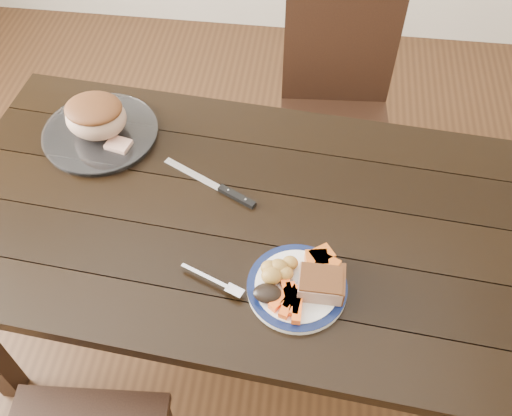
# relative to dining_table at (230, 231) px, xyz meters

# --- Properties ---
(ground) EXTENTS (4.00, 4.00, 0.00)m
(ground) POSITION_rel_dining_table_xyz_m (0.00, 0.00, -0.66)
(ground) COLOR #472B16
(ground) RESTS_ON ground
(dining_table) EXTENTS (1.67, 1.03, 0.75)m
(dining_table) POSITION_rel_dining_table_xyz_m (0.00, 0.00, 0.00)
(dining_table) COLOR black
(dining_table) RESTS_ON ground
(chair_far) EXTENTS (0.45, 0.46, 0.93)m
(chair_far) POSITION_rel_dining_table_xyz_m (0.29, 0.74, -0.13)
(chair_far) COLOR black
(chair_far) RESTS_ON ground
(dinner_plate) EXTENTS (0.25, 0.25, 0.02)m
(dinner_plate) POSITION_rel_dining_table_xyz_m (0.21, -0.23, 0.10)
(dinner_plate) COLOR white
(dinner_plate) RESTS_ON dining_table
(plate_rim) EXTENTS (0.25, 0.25, 0.02)m
(plate_rim) POSITION_rel_dining_table_xyz_m (0.21, -0.23, 0.11)
(plate_rim) COLOR #0B153B
(plate_rim) RESTS_ON dinner_plate
(serving_platter) EXTENTS (0.34, 0.34, 0.02)m
(serving_platter) POSITION_rel_dining_table_xyz_m (-0.44, 0.24, 0.10)
(serving_platter) COLOR white
(serving_platter) RESTS_ON dining_table
(pork_slice) EXTENTS (0.11, 0.09, 0.05)m
(pork_slice) POSITION_rel_dining_table_xyz_m (0.26, -0.23, 0.14)
(pork_slice) COLOR tan
(pork_slice) RESTS_ON dinner_plate
(roasted_potatoes) EXTENTS (0.09, 0.09, 0.04)m
(roasted_potatoes) POSITION_rel_dining_table_xyz_m (0.16, -0.20, 0.13)
(roasted_potatoes) COLOR gold
(roasted_potatoes) RESTS_ON dinner_plate
(carrot_batons) EXTENTS (0.08, 0.11, 0.02)m
(carrot_batons) POSITION_rel_dining_table_xyz_m (0.20, -0.28, 0.12)
(carrot_batons) COLOR #FF5C15
(carrot_batons) RESTS_ON dinner_plate
(pumpkin_wedges) EXTENTS (0.09, 0.09, 0.04)m
(pumpkin_wedges) POSITION_rel_dining_table_xyz_m (0.26, -0.16, 0.13)
(pumpkin_wedges) COLOR orange
(pumpkin_wedges) RESTS_ON dinner_plate
(dark_mushroom) EXTENTS (0.07, 0.05, 0.03)m
(dark_mushroom) POSITION_rel_dining_table_xyz_m (0.14, -0.27, 0.13)
(dark_mushroom) COLOR black
(dark_mushroom) RESTS_ON dinner_plate
(fork) EXTENTS (0.17, 0.08, 0.00)m
(fork) POSITION_rel_dining_table_xyz_m (0.01, -0.24, 0.11)
(fork) COLOR silver
(fork) RESTS_ON dinner_plate
(roast_joint) EXTENTS (0.18, 0.16, 0.12)m
(roast_joint) POSITION_rel_dining_table_xyz_m (-0.44, 0.24, 0.17)
(roast_joint) COLOR tan
(roast_joint) RESTS_ON serving_platter
(cut_slice) EXTENTS (0.08, 0.07, 0.02)m
(cut_slice) POSITION_rel_dining_table_xyz_m (-0.36, 0.19, 0.12)
(cut_slice) COLOR tan
(cut_slice) RESTS_ON serving_platter
(carving_knife) EXTENTS (0.29, 0.17, 0.01)m
(carving_knife) POSITION_rel_dining_table_xyz_m (-0.02, 0.07, 0.10)
(carving_knife) COLOR silver
(carving_knife) RESTS_ON dining_table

